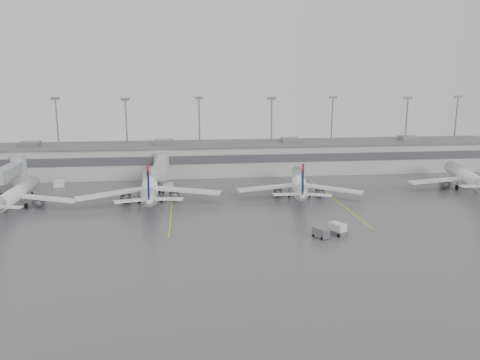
{
  "coord_description": "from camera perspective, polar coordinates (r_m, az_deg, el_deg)",
  "views": [
    {
      "loc": [
        -14.66,
        -69.92,
        25.28
      ],
      "look_at": [
        -3.28,
        24.0,
        5.0
      ],
      "focal_mm": 35.0,
      "sensor_mm": 36.0,
      "label": 1
    }
  ],
  "objects": [
    {
      "name": "gse_uld_c",
      "position": [
        118.68,
        7.07,
        0.09
      ],
      "size": [
        2.53,
        2.07,
        1.55
      ],
      "primitive_type": "cube",
      "rotation": [
        0.0,
        0.0,
        -0.32
      ],
      "color": "white",
      "rests_on": "ground"
    },
    {
      "name": "jet_mid_left",
      "position": [
        100.37,
        -10.95,
        -0.72
      ],
      "size": [
        30.02,
        33.73,
        10.91
      ],
      "rotation": [
        0.0,
        0.0,
        0.06
      ],
      "color": "white",
      "rests_on": "ground"
    },
    {
      "name": "jet_mid_right",
      "position": [
        103.66,
        7.22,
        -0.36
      ],
      "size": [
        26.9,
        30.44,
        9.95
      ],
      "rotation": [
        0.0,
        0.0,
        -0.2
      ],
      "color": "white",
      "rests_on": "ground"
    },
    {
      "name": "cone_a",
      "position": [
        110.52,
        -25.08,
        -2.12
      ],
      "size": [
        0.4,
        0.4,
        0.64
      ],
      "primitive_type": "cone",
      "color": "#FC6C05",
      "rests_on": "ground"
    },
    {
      "name": "cone_d",
      "position": [
        127.55,
        22.08,
        -0.09
      ],
      "size": [
        0.4,
        0.4,
        0.63
      ],
      "primitive_type": "cone",
      "color": "#FC6C05",
      "rests_on": "ground"
    },
    {
      "name": "light_masts",
      "position": [
        135.13,
        -0.65,
        6.47
      ],
      "size": [
        142.4,
        8.0,
        20.6
      ],
      "color": "gray",
      "rests_on": "ground"
    },
    {
      "name": "baggage_tug",
      "position": [
        79.97,
        11.78,
        -6.01
      ],
      "size": [
        3.18,
        3.63,
        2.0
      ],
      "rotation": [
        0.0,
        0.0,
        0.52
      ],
      "color": "white",
      "rests_on": "ground"
    },
    {
      "name": "baggage_cart",
      "position": [
        77.91,
        9.82,
        -6.34
      ],
      "size": [
        2.61,
        3.03,
        1.69
      ],
      "rotation": [
        0.0,
        0.0,
        0.52
      ],
      "color": "slate",
      "rests_on": "ground"
    },
    {
      "name": "ground",
      "position": [
        75.78,
        4.69,
        -7.43
      ],
      "size": [
        260.0,
        260.0,
        0.0
      ],
      "primitive_type": "plane",
      "color": "#4C4C4E",
      "rests_on": "ground"
    },
    {
      "name": "terminal",
      "position": [
        130.46,
        -0.37,
        2.79
      ],
      "size": [
        152.0,
        17.0,
        9.45
      ],
      "color": "#ACACA7",
      "rests_on": "ground"
    },
    {
      "name": "jet_far_right",
      "position": [
        121.85,
        25.92,
        0.39
      ],
      "size": [
        26.81,
        30.43,
        10.04
      ],
      "rotation": [
        0.0,
        0.0,
        -0.25
      ],
      "color": "white",
      "rests_on": "ground"
    },
    {
      "name": "gse_uld_a",
      "position": [
        120.93,
        -21.2,
        -0.39
      ],
      "size": [
        2.58,
        1.9,
        1.69
      ],
      "primitive_type": "cube",
      "rotation": [
        0.0,
        0.0,
        0.13
      ],
      "color": "white",
      "rests_on": "ground"
    },
    {
      "name": "jet_bridge_left",
      "position": [
        124.5,
        -25.94,
        0.97
      ],
      "size": [
        4.0,
        17.2,
        7.0
      ],
      "color": "#A5A8AA",
      "rests_on": "ground"
    },
    {
      "name": "gse_uld_b",
      "position": [
        110.59,
        -8.85,
        -0.8
      ],
      "size": [
        2.64,
        1.95,
        1.73
      ],
      "primitive_type": "cube",
      "rotation": [
        0.0,
        0.0,
        0.14
      ],
      "color": "white",
      "rests_on": "ground"
    },
    {
      "name": "jet_far_left",
      "position": [
        104.0,
        -25.7,
        -1.55
      ],
      "size": [
        25.68,
        28.76,
        9.31
      ],
      "rotation": [
        0.0,
        0.0,
        -0.0
      ],
      "color": "white",
      "rests_on": "ground"
    },
    {
      "name": "stand_markings",
      "position": [
        98.36,
        1.9,
        -2.8
      ],
      "size": [
        105.25,
        40.0,
        0.01
      ],
      "color": "yellow",
      "rests_on": "ground"
    },
    {
      "name": "cone_c",
      "position": [
        112.47,
        8.79,
        -0.87
      ],
      "size": [
        0.39,
        0.39,
        0.62
      ],
      "primitive_type": "cone",
      "color": "#FC6C05",
      "rests_on": "ground"
    },
    {
      "name": "gse_loader",
      "position": [
        120.01,
        -10.6,
        0.18
      ],
      "size": [
        1.92,
        3.01,
        1.85
      ],
      "primitive_type": "cube",
      "rotation": [
        0.0,
        0.0,
        0.02
      ],
      "color": "slate",
      "rests_on": "ground"
    },
    {
      "name": "cone_b",
      "position": [
        104.2,
        -13.27,
        -2.05
      ],
      "size": [
        0.49,
        0.49,
        0.78
      ],
      "primitive_type": "cone",
      "color": "#FC6C05",
      "rests_on": "ground"
    },
    {
      "name": "jet_bridge_right",
      "position": [
        117.75,
        -9.64,
        1.45
      ],
      "size": [
        4.0,
        17.2,
        7.0
      ],
      "color": "#A5A8AA",
      "rests_on": "ground"
    }
  ]
}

